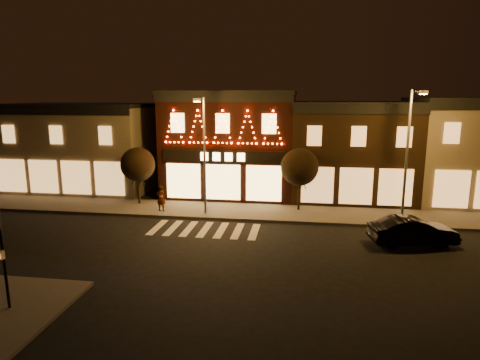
# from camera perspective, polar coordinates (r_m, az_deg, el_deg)

# --- Properties ---
(ground) EXTENTS (120.00, 120.00, 0.00)m
(ground) POSITION_cam_1_polar(r_m,az_deg,el_deg) (21.64, -7.30, -10.07)
(ground) COLOR black
(ground) RESTS_ON ground
(sidewalk_far) EXTENTS (44.00, 4.00, 0.15)m
(sidewalk_far) POSITION_cam_1_polar(r_m,az_deg,el_deg) (28.68, 0.89, -4.38)
(sidewalk_far) COLOR #47423D
(sidewalk_far) RESTS_ON ground
(building_left) EXTENTS (12.20, 8.28, 7.30)m
(building_left) POSITION_cam_1_polar(r_m,az_deg,el_deg) (38.41, -20.65, 4.40)
(building_left) COLOR #756853
(building_left) RESTS_ON ground
(building_pulp) EXTENTS (10.20, 8.34, 8.30)m
(building_pulp) POSITION_cam_1_polar(r_m,az_deg,el_deg) (34.00, -1.11, 5.16)
(building_pulp) COLOR black
(building_pulp) RESTS_ON ground
(building_right_a) EXTENTS (9.20, 8.28, 7.50)m
(building_right_a) POSITION_cam_1_polar(r_m,az_deg,el_deg) (33.82, 15.03, 4.05)
(building_right_a) COLOR #312111
(building_right_a) RESTS_ON ground
(building_right_b) EXTENTS (9.20, 8.28, 7.80)m
(building_right_b) POSITION_cam_1_polar(r_m,az_deg,el_deg) (35.96, 29.45, 3.62)
(building_right_b) COLOR #756853
(building_right_b) RESTS_ON ground
(streetlamp_mid) EXTENTS (0.49, 1.75, 7.69)m
(streetlamp_mid) POSITION_cam_1_polar(r_m,az_deg,el_deg) (27.03, -5.05, 4.54)
(streetlamp_mid) COLOR #59595E
(streetlamp_mid) RESTS_ON sidewalk_far
(streetlamp_right) EXTENTS (0.56, 1.87, 8.14)m
(streetlamp_right) POSITION_cam_1_polar(r_m,az_deg,el_deg) (26.85, 22.25, 4.24)
(streetlamp_right) COLOR #59595E
(streetlamp_right) RESTS_ON sidewalk_far
(tree_left) EXTENTS (2.48, 2.48, 4.15)m
(tree_left) POSITION_cam_1_polar(r_m,az_deg,el_deg) (30.86, -13.90, 2.08)
(tree_left) COLOR black
(tree_left) RESTS_ON sidewalk_far
(tree_right) EXTENTS (2.57, 2.57, 4.30)m
(tree_right) POSITION_cam_1_polar(r_m,az_deg,el_deg) (28.54, 8.21, 1.78)
(tree_right) COLOR black
(tree_right) RESTS_ON sidewalk_far
(dark_sedan) EXTENTS (4.82, 2.48, 1.51)m
(dark_sedan) POSITION_cam_1_polar(r_m,az_deg,el_deg) (24.40, 22.69, -6.50)
(dark_sedan) COLOR black
(dark_sedan) RESTS_ON ground
(pedestrian) EXTENTS (0.72, 0.54, 1.80)m
(pedestrian) POSITION_cam_1_polar(r_m,az_deg,el_deg) (28.85, -10.82, -2.48)
(pedestrian) COLOR gray
(pedestrian) RESTS_ON sidewalk_far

